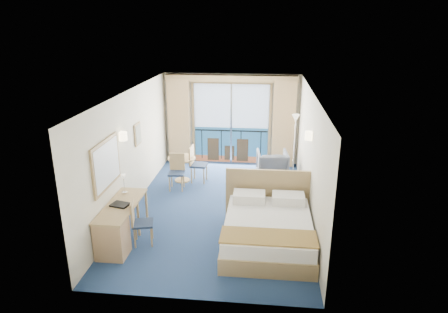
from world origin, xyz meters
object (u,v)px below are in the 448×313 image
desk (114,232)px  nightstand (297,205)px  round_table (182,163)px  bed (268,229)px  desk_chair (138,220)px  armchair (272,164)px  table_chair_b (177,169)px  floor_lamp (295,129)px  table_chair_a (196,162)px

desk → nightstand: bearing=28.1°
round_table → bed: bearing=-52.5°
bed → desk_chair: bearing=-174.1°
armchair → desk_chair: (-2.59, -3.77, 0.13)m
bed → nightstand: 1.43m
desk → desk_chair: size_ratio=1.83×
nightstand → bed: bearing=-117.3°
desk_chair → round_table: bearing=-16.7°
bed → table_chair_b: (-2.35, 2.51, 0.19)m
bed → desk_chair: 2.50m
bed → round_table: (-2.32, 3.02, 0.18)m
floor_lamp → table_chair_b: (-3.05, -1.43, -0.78)m
floor_lamp → table_chair_a: 2.90m
desk → table_chair_a: size_ratio=1.68×
floor_lamp → table_chair_b: floor_lamp is taller
bed → desk_chair: size_ratio=2.44×
armchair → desk: desk is taller
bed → floor_lamp: size_ratio=1.29×
desk → table_chair_b: 3.16m
nightstand → floor_lamp: 2.87m
round_table → desk: bearing=-98.2°
bed → table_chair_a: bed is taller
bed → nightstand: size_ratio=4.35×
bed → table_chair_a: bearing=122.6°
floor_lamp → table_chair_b: size_ratio=1.86×
round_table → table_chair_a: size_ratio=0.76×
armchair → table_chair_a: table_chair_a is taller
desk → bed: bearing=12.0°
nightstand → desk: 3.97m
nightstand → table_chair_b: size_ratio=0.55×
table_chair_b → desk_chair: bearing=-96.3°
nightstand → armchair: 2.32m
bed → floor_lamp: (0.71, 3.94, 0.97)m
desk → table_chair_a: (0.90, 3.63, 0.13)m
desk_chair → desk: bearing=120.0°
nightstand → desk_chair: desk_chair is taller
bed → floor_lamp: bearing=79.8°
nightstand → armchair: bearing=103.6°
desk → desk_chair: desk_chair is taller
bed → desk: (-2.84, -0.60, 0.10)m
bed → table_chair_b: 3.44m
bed → round_table: 3.82m
desk_chair → table_chair_a: table_chair_a is taller
nightstand → floor_lamp: (0.06, 2.68, 1.04)m
floor_lamp → table_chair_a: size_ratio=1.74×
round_table → table_chair_a: 0.38m
desk_chair → bed: bearing=-97.9°
armchair → table_chair_a: 2.11m
floor_lamp → round_table: floor_lamp is taller
floor_lamp → round_table: (-3.03, -0.92, -0.79)m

